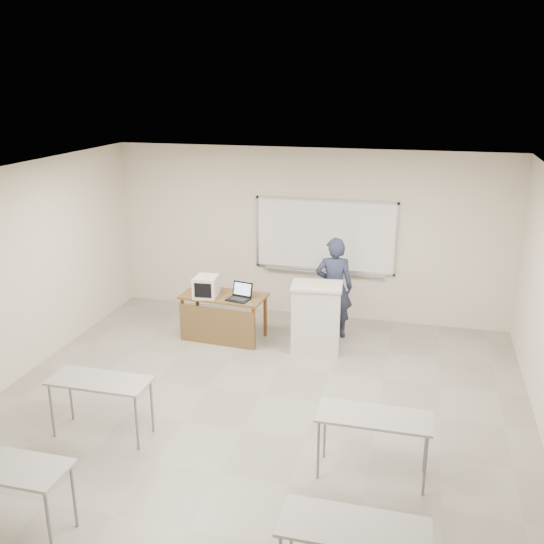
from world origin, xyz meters
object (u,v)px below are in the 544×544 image
(keyboard, at_px, (321,287))
(crt_monitor, at_px, (206,286))
(presenter, at_px, (334,288))
(instructor_desk, at_px, (222,310))
(mouse, at_px, (236,294))
(whiteboard, at_px, (325,237))
(podium, at_px, (316,317))
(laptop, at_px, (239,296))

(keyboard, bearing_deg, crt_monitor, -165.04)
(crt_monitor, distance_m, presenter, 2.08)
(instructor_desk, bearing_deg, mouse, 42.95)
(whiteboard, xyz_separation_m, crt_monitor, (-1.67, -1.49, -0.57))
(keyboard, bearing_deg, mouse, -172.84)
(whiteboard, bearing_deg, keyboard, -82.35)
(instructor_desk, bearing_deg, crt_monitor, -172.59)
(presenter, bearing_deg, instructor_desk, 12.56)
(podium, distance_m, crt_monitor, 1.83)
(laptop, relative_size, mouse, 3.96)
(presenter, bearing_deg, laptop, 16.83)
(instructor_desk, bearing_deg, podium, 4.58)
(mouse, bearing_deg, presenter, 40.87)
(keyboard, height_order, presenter, presenter)
(podium, height_order, presenter, presenter)
(instructor_desk, distance_m, keyboard, 1.73)
(laptop, bearing_deg, presenter, 36.40)
(whiteboard, bearing_deg, mouse, -132.68)
(instructor_desk, distance_m, mouse, 0.35)
(whiteboard, bearing_deg, presenter, -69.92)
(instructor_desk, relative_size, presenter, 0.80)
(whiteboard, relative_size, keyboard, 6.12)
(laptop, relative_size, presenter, 0.20)
(whiteboard, distance_m, laptop, 1.98)
(crt_monitor, bearing_deg, instructor_desk, -0.88)
(mouse, bearing_deg, podium, 17.04)
(laptop, distance_m, presenter, 1.56)
(whiteboard, distance_m, podium, 1.74)
(laptop, xyz_separation_m, keyboard, (1.33, -0.10, 0.29))
(crt_monitor, distance_m, keyboard, 1.89)
(mouse, height_order, presenter, presenter)
(keyboard, bearing_deg, laptop, -166.31)
(instructor_desk, bearing_deg, presenter, 24.58)
(whiteboard, bearing_deg, laptop, -126.79)
(mouse, bearing_deg, keyboard, 12.69)
(whiteboard, height_order, mouse, whiteboard)
(crt_monitor, bearing_deg, presenter, 14.25)
(podium, relative_size, keyboard, 2.69)
(instructor_desk, relative_size, laptop, 3.92)
(laptop, bearing_deg, whiteboard, 64.95)
(instructor_desk, bearing_deg, keyboard, 0.35)
(mouse, relative_size, keyboard, 0.21)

